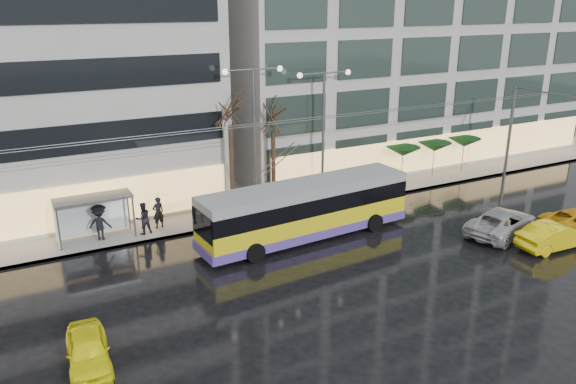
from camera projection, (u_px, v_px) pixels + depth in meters
ground at (312, 289)px, 26.58m from camera, size 140.00×140.00×0.00m
sidewalk at (237, 195)px, 39.16m from camera, size 80.00×10.00×0.15m
kerb at (267, 218)px, 35.01m from camera, size 80.00×0.10×0.15m
building_right at (398, 4)px, 46.70m from camera, size 32.00×14.00×25.00m
trolleybus at (306, 212)px, 31.86m from camera, size 12.87×5.20×5.90m
catenary at (259, 160)px, 32.28m from camera, size 42.24×5.12×7.00m
bus_shelter at (86, 209)px, 31.23m from camera, size 4.20×1.60×2.51m
street_lamp_near at (254, 120)px, 34.56m from camera, size 3.96×0.36×9.03m
street_lamp_far at (323, 117)px, 36.83m from camera, size 3.96×0.36×8.53m
tree_a at (230, 104)px, 33.71m from camera, size 3.20×3.20×8.40m
tree_b at (273, 110)px, 35.42m from camera, size 3.20×3.20×7.70m
parasol_a at (403, 151)px, 41.13m from camera, size 2.50×2.50×2.65m
parasol_b at (435, 147)px, 42.44m from camera, size 2.50×2.50×2.65m
parasol_c at (464, 142)px, 43.76m from camera, size 2.50×2.50×2.65m
taxi_a at (88, 350)px, 20.89m from camera, size 1.77×3.86×1.28m
taxi_b at (555, 236)px, 30.79m from camera, size 4.53×1.77×1.47m
sedan_silver at (502, 222)px, 32.59m from camera, size 5.86×3.98×1.49m
pedestrian_a at (158, 205)px, 32.93m from camera, size 1.12×1.14×2.19m
pedestrian_b at (143, 218)px, 32.23m from camera, size 1.04×0.88×1.90m
pedestrian_c at (100, 221)px, 31.37m from camera, size 1.42×1.11×2.11m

